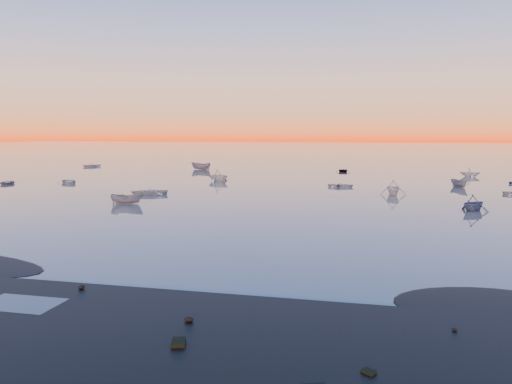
% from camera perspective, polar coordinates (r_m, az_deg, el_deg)
% --- Properties ---
extents(ground, '(600.00, 600.00, 0.00)m').
position_cam_1_polar(ground, '(125.54, 8.65, 3.18)').
color(ground, slate).
rests_on(ground, ground).
extents(mud_lobes, '(140.00, 6.00, 0.07)m').
position_cam_1_polar(mud_lobes, '(26.83, -8.25, -9.78)').
color(mud_lobes, black).
rests_on(mud_lobes, ground).
extents(moored_fleet, '(124.00, 58.00, 1.20)m').
position_cam_1_polar(moored_fleet, '(78.89, 6.05, 1.16)').
color(moored_fleet, silver).
rests_on(moored_fleet, ground).
extents(boat_near_left, '(3.89, 4.08, 1.00)m').
position_cam_1_polar(boat_near_left, '(81.42, -20.61, 0.94)').
color(boat_near_left, silver).
rests_on(boat_near_left, ground).
extents(boat_near_center, '(2.43, 3.76, 1.20)m').
position_cam_1_polar(boat_near_center, '(55.78, -14.55, -1.32)').
color(boat_near_center, slate).
rests_on(boat_near_center, ground).
extents(boat_near_right, '(4.05, 1.89, 1.40)m').
position_cam_1_polar(boat_near_right, '(64.37, 15.39, -0.30)').
color(boat_near_right, silver).
rests_on(boat_near_right, ground).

